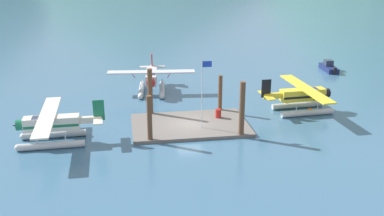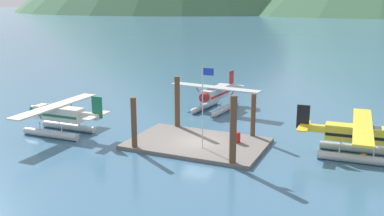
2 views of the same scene
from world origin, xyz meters
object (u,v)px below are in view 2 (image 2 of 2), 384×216
(flagpole, at_px, (204,98))
(seaplane_cream_port_aft, at_px, (59,117))
(fuel_drum, at_px, (237,137))
(mooring_buoy, at_px, (363,158))
(seaplane_silver_bow_left, at_px, (216,96))
(seaplane_yellow_stbd_fwd, at_px, (358,138))

(flagpole, bearing_deg, seaplane_cream_port_aft, -176.04)
(fuel_drum, xyz_separation_m, mooring_buoy, (9.91, 0.18, -0.39))
(flagpole, distance_m, seaplane_silver_bow_left, 13.89)
(fuel_drum, height_order, seaplane_cream_port_aft, seaplane_cream_port_aft)
(flagpole, height_order, fuel_drum, flagpole)
(flagpole, distance_m, mooring_buoy, 12.86)
(seaplane_yellow_stbd_fwd, bearing_deg, flagpole, -162.94)
(seaplane_cream_port_aft, distance_m, seaplane_yellow_stbd_fwd, 25.58)
(seaplane_cream_port_aft, bearing_deg, fuel_drum, 11.96)
(fuel_drum, height_order, seaplane_silver_bow_left, seaplane_silver_bow_left)
(fuel_drum, xyz_separation_m, seaplane_silver_bow_left, (-5.99, 10.61, 0.84))
(flagpole, relative_size, mooring_buoy, 9.51)
(fuel_drum, bearing_deg, seaplane_yellow_stbd_fwd, 6.67)
(seaplane_cream_port_aft, distance_m, seaplane_silver_bow_left, 17.09)
(fuel_drum, distance_m, seaplane_yellow_stbd_fwd, 9.46)
(seaplane_silver_bow_left, bearing_deg, flagpole, -73.02)
(flagpole, distance_m, seaplane_cream_port_aft, 14.13)
(seaplane_yellow_stbd_fwd, height_order, seaplane_silver_bow_left, same)
(seaplane_yellow_stbd_fwd, bearing_deg, mooring_buoy, -58.89)
(flagpole, height_order, seaplane_yellow_stbd_fwd, flagpole)
(mooring_buoy, height_order, seaplane_cream_port_aft, seaplane_cream_port_aft)
(seaplane_yellow_stbd_fwd, bearing_deg, seaplane_cream_port_aft, -169.98)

